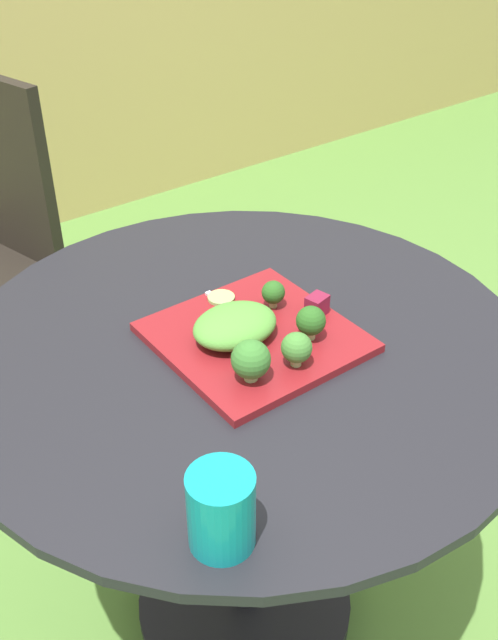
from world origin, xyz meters
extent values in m
plane|color=#568438|center=(0.00, 0.00, 0.00)|extent=(12.00, 12.00, 0.00)
cylinder|color=black|center=(0.00, 0.00, 0.69)|extent=(0.91, 0.91, 0.02)
cylinder|color=black|center=(0.00, 0.00, 0.36)|extent=(0.06, 0.06, 0.64)
cylinder|color=black|center=(0.00, 0.00, 0.02)|extent=(0.44, 0.44, 0.04)
cylinder|color=black|center=(-0.01, 0.80, 0.22)|extent=(0.02, 0.02, 0.43)
cube|color=maroon|center=(0.01, -0.01, 0.71)|extent=(0.28, 0.28, 0.01)
cylinder|color=#0F8C93|center=(-0.24, -0.29, 0.75)|extent=(0.08, 0.08, 0.10)
cylinder|color=#0D777D|center=(-0.24, -0.29, 0.74)|extent=(0.07, 0.07, 0.07)
cube|color=silver|center=(0.02, 0.07, 0.72)|extent=(0.02, 0.11, 0.00)
cube|color=silver|center=(0.03, 0.00, 0.72)|extent=(0.03, 0.05, 0.00)
ellipsoid|color=#519338|center=(-0.02, 0.00, 0.74)|extent=(0.14, 0.11, 0.05)
cylinder|color=#99B770|center=(0.08, -0.07, 0.72)|extent=(0.02, 0.02, 0.01)
sphere|color=#285B1E|center=(0.08, -0.07, 0.75)|extent=(0.05, 0.05, 0.05)
cylinder|color=#99B770|center=(0.02, -0.11, 0.72)|extent=(0.02, 0.02, 0.01)
sphere|color=#427F33|center=(0.02, -0.11, 0.75)|extent=(0.05, 0.05, 0.05)
cylinder|color=#99B770|center=(0.08, 0.03, 0.72)|extent=(0.01, 0.01, 0.01)
sphere|color=#285B1E|center=(0.08, 0.03, 0.74)|extent=(0.04, 0.04, 0.04)
cylinder|color=#99B770|center=(-0.06, -0.09, 0.72)|extent=(0.02, 0.02, 0.01)
sphere|color=#38752D|center=(-0.06, -0.09, 0.75)|extent=(0.06, 0.06, 0.06)
cylinder|color=#8EB766|center=(0.03, 0.10, 0.72)|extent=(0.05, 0.05, 0.01)
cube|color=maroon|center=(0.13, -0.03, 0.73)|extent=(0.04, 0.03, 0.03)
camera|label=1|loc=(-0.54, -0.74, 1.38)|focal=40.93mm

